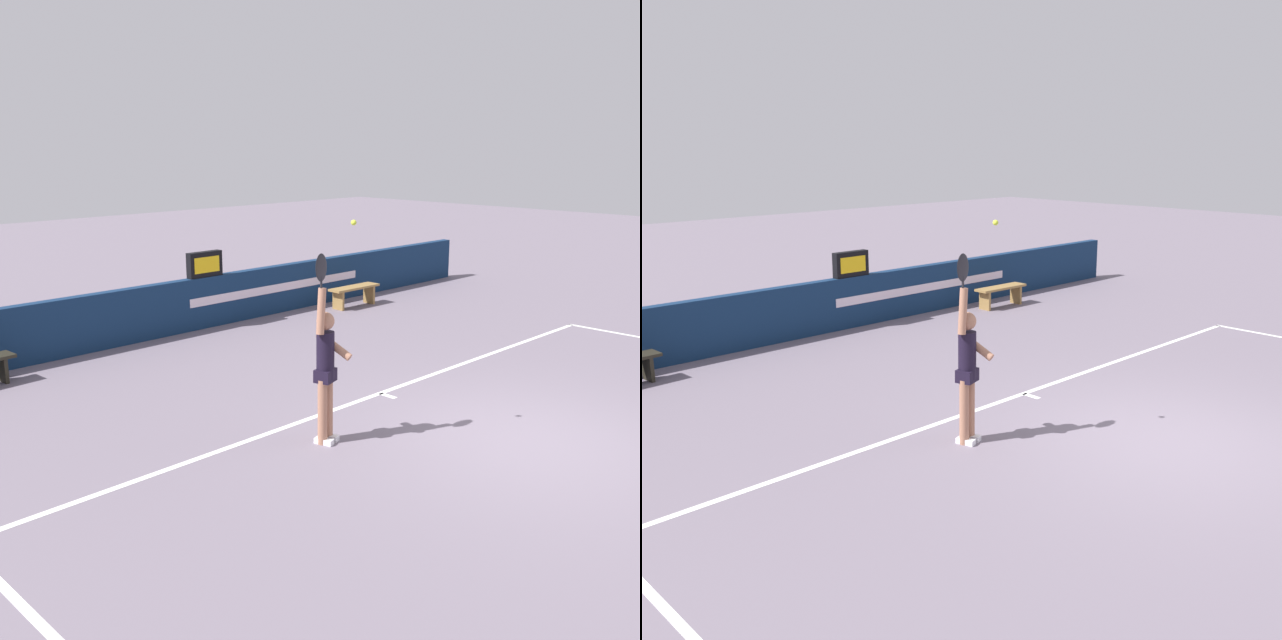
# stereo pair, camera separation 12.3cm
# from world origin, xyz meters

# --- Properties ---
(ground_plane) EXTENTS (60.00, 60.00, 0.00)m
(ground_plane) POSITION_xyz_m (0.00, 0.00, 0.00)
(ground_plane) COLOR slate
(court_lines) EXTENTS (12.24, 5.71, 0.00)m
(court_lines) POSITION_xyz_m (0.00, -0.32, 0.00)
(court_lines) COLOR white
(court_lines) RESTS_ON ground
(back_wall) EXTENTS (17.72, 0.22, 1.04)m
(back_wall) POSITION_xyz_m (0.00, 7.66, 0.52)
(back_wall) COLOR #10284A
(back_wall) RESTS_ON ground
(speed_display) EXTENTS (0.77, 0.17, 0.51)m
(speed_display) POSITION_xyz_m (0.63, 7.66, 1.29)
(speed_display) COLOR black
(speed_display) RESTS_ON back_wall
(tennis_player) EXTENTS (0.51, 0.49, 2.44)m
(tennis_player) POSITION_xyz_m (-1.90, 1.75, 1.00)
(tennis_player) COLOR #A57056
(tennis_player) RESTS_ON ground
(tennis_ball) EXTENTS (0.07, 0.07, 0.07)m
(tennis_ball) POSITION_xyz_m (-1.66, 1.53, 2.76)
(tennis_ball) COLOR #D2E637
(courtside_bench_near) EXTENTS (1.34, 0.39, 0.47)m
(courtside_bench_near) POSITION_xyz_m (4.19, 6.84, 0.35)
(courtside_bench_near) COLOR olive
(courtside_bench_near) RESTS_ON ground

